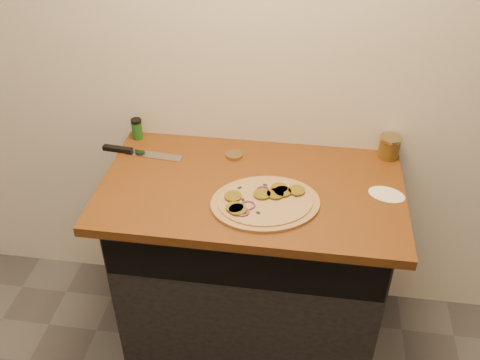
% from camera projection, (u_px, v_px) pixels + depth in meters
% --- Properties ---
extents(cabinet, '(1.10, 0.60, 0.86)m').
position_uv_depth(cabinet, '(251.00, 264.00, 2.42)').
color(cabinet, black).
rests_on(cabinet, ground).
extents(countertop, '(1.20, 0.70, 0.04)m').
position_uv_depth(countertop, '(251.00, 189.00, 2.13)').
color(countertop, brown).
rests_on(countertop, cabinet).
extents(pizza, '(0.50, 0.50, 0.03)m').
position_uv_depth(pizza, '(265.00, 202.00, 2.01)').
color(pizza, tan).
rests_on(pizza, countertop).
extents(chefs_knife, '(0.36, 0.07, 0.02)m').
position_uv_depth(chefs_knife, '(135.00, 152.00, 2.30)').
color(chefs_knife, '#B7BAC1').
rests_on(chefs_knife, countertop).
extents(mason_jar_lid, '(0.09, 0.09, 0.02)m').
position_uv_depth(mason_jar_lid, '(234.00, 155.00, 2.28)').
color(mason_jar_lid, tan).
rests_on(mason_jar_lid, countertop).
extents(salsa_jar, '(0.09, 0.09, 0.10)m').
position_uv_depth(salsa_jar, '(389.00, 147.00, 2.25)').
color(salsa_jar, maroon).
rests_on(salsa_jar, countertop).
extents(spice_shaker, '(0.05, 0.05, 0.10)m').
position_uv_depth(spice_shaker, '(137.00, 129.00, 2.38)').
color(spice_shaker, '#1E591C').
rests_on(spice_shaker, countertop).
extents(flour_spill, '(0.18, 0.18, 0.00)m').
position_uv_depth(flour_spill, '(387.00, 194.00, 2.07)').
color(flour_spill, silver).
rests_on(flour_spill, countertop).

